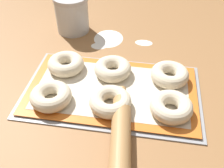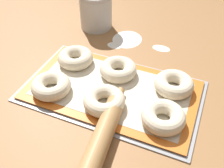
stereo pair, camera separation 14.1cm
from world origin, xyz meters
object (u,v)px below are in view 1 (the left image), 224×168
object	(u,v)px
rolling_pin	(120,156)
bagel_back_left	(66,64)
bagel_back_right	(170,75)
baking_tray	(112,91)
flour_canister	(72,14)
bagel_front_left	(51,96)
bagel_front_right	(171,107)
bagel_front_center	(110,101)
bagel_back_center	(114,69)

from	to	relation	value
rolling_pin	bagel_back_left	bearing A→B (deg)	125.58
bagel_back_left	bagel_back_right	bearing A→B (deg)	-0.28
baking_tray	bagel_back_left	world-z (taller)	bagel_back_left
rolling_pin	flour_canister	bearing A→B (deg)	115.22
bagel_back_left	rolling_pin	distance (m)	0.38
bagel_back_left	flour_canister	size ratio (longest dim) A/B	0.82
bagel_front_left	bagel_front_right	world-z (taller)	same
bagel_back_right	baking_tray	bearing A→B (deg)	-157.22
bagel_front_center	rolling_pin	distance (m)	0.17
bagel_back_center	flour_canister	world-z (taller)	flour_canister
bagel_back_center	bagel_back_right	world-z (taller)	same
bagel_front_center	bagel_back_center	world-z (taller)	same
bagel_back_left	rolling_pin	xyz separation A→B (m)	(0.22, -0.31, -0.01)
bagel_front_left	bagel_back_right	xyz separation A→B (m)	(0.34, 0.15, 0.00)
bagel_front_center	bagel_front_right	xyz separation A→B (m)	(0.17, 0.01, 0.00)
bagel_back_center	bagel_front_left	bearing A→B (deg)	-136.29
bagel_back_left	flour_canister	distance (m)	0.27
bagel_front_center	bagel_back_center	xyz separation A→B (m)	(-0.01, 0.15, 0.00)
bagel_back_center	rolling_pin	world-z (taller)	bagel_back_center
bagel_front_left	bagel_front_center	bearing A→B (deg)	1.93
bagel_back_left	rolling_pin	size ratio (longest dim) A/B	0.26
bagel_back_center	bagel_front_center	bearing A→B (deg)	-84.75
bagel_back_left	rolling_pin	world-z (taller)	bagel_back_left
baking_tray	bagel_back_right	size ratio (longest dim) A/B	4.50
bagel_back_left	bagel_back_center	bearing A→B (deg)	-0.36
baking_tray	flour_canister	world-z (taller)	flour_canister
bagel_front_center	bagel_back_center	size ratio (longest dim) A/B	1.00
bagel_front_left	bagel_back_right	bearing A→B (deg)	24.11
baking_tray	bagel_front_left	size ratio (longest dim) A/B	4.50
bagel_front_left	bagel_back_center	xyz separation A→B (m)	(0.16, 0.15, 0.00)
bagel_front_right	bagel_back_right	world-z (taller)	same
bagel_front_right	bagel_back_center	world-z (taller)	same
bagel_back_left	bagel_back_right	world-z (taller)	same
bagel_back_left	bagel_front_left	bearing A→B (deg)	-89.66
rolling_pin	bagel_back_right	bearing A→B (deg)	69.78
bagel_back_center	flour_canister	size ratio (longest dim) A/B	0.82
bagel_front_center	rolling_pin	xyz separation A→B (m)	(0.05, -0.17, -0.01)
bagel_front_left	bagel_back_center	size ratio (longest dim) A/B	1.00
bagel_back_left	bagel_back_center	distance (m)	0.16
flour_canister	bagel_back_left	bearing A→B (deg)	-79.57
bagel_back_left	bagel_back_center	xyz separation A→B (m)	(0.16, -0.00, 0.00)
bagel_front_center	flour_canister	bearing A→B (deg)	118.24
bagel_back_right	rolling_pin	bearing A→B (deg)	-110.22
bagel_front_left	bagel_back_center	bearing A→B (deg)	43.71
baking_tray	bagel_front_right	world-z (taller)	bagel_front_right
bagel_front_left	bagel_back_right	distance (m)	0.37
bagel_front_center	bagel_front_right	world-z (taller)	same
bagel_back_right	flour_canister	distance (m)	0.47
baking_tray	bagel_back_right	bearing A→B (deg)	22.78
bagel_front_right	bagel_back_left	distance (m)	0.37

